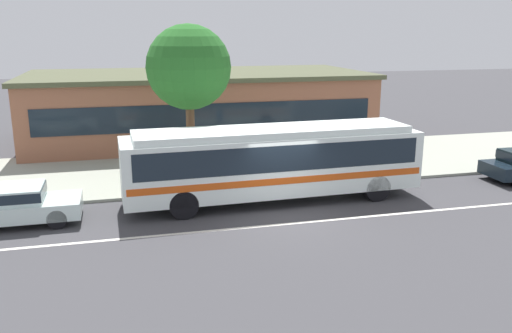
# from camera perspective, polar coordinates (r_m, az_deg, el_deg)

# --- Properties ---
(ground_plane) EXTENTS (120.00, 120.00, 0.00)m
(ground_plane) POSITION_cam_1_polar(r_m,az_deg,el_deg) (18.67, 3.33, -5.23)
(ground_plane) COLOR #3C3C3F
(sidewalk_slab) EXTENTS (60.00, 8.00, 0.12)m
(sidewalk_slab) POSITION_cam_1_polar(r_m,az_deg,el_deg) (25.20, -1.52, 0.13)
(sidewalk_slab) COLOR #999C8D
(sidewalk_slab) RESTS_ON ground_plane
(lane_stripe_center) EXTENTS (56.00, 0.16, 0.01)m
(lane_stripe_center) POSITION_cam_1_polar(r_m,az_deg,el_deg) (17.95, 4.11, -6.05)
(lane_stripe_center) COLOR silver
(lane_stripe_center) RESTS_ON ground_plane
(transit_bus) EXTENTS (11.09, 2.77, 2.79)m
(transit_bus) POSITION_cam_1_polar(r_m,az_deg,el_deg) (19.79, 1.90, 0.82)
(transit_bus) COLOR white
(transit_bus) RESTS_ON ground_plane
(sedan_behind_bus) EXTENTS (4.34, 1.85, 1.29)m
(sedan_behind_bus) POSITION_cam_1_polar(r_m,az_deg,el_deg) (19.36, -24.80, -3.60)
(sedan_behind_bus) COLOR silver
(sedan_behind_bus) RESTS_ON ground_plane
(pedestrian_waiting_near_sign) EXTENTS (0.37, 0.37, 1.64)m
(pedestrian_waiting_near_sign) POSITION_cam_1_polar(r_m,az_deg,el_deg) (22.56, 0.90, 1.09)
(pedestrian_waiting_near_sign) COLOR #392F3D
(pedestrian_waiting_near_sign) RESTS_ON sidewalk_slab
(bus_stop_sign) EXTENTS (0.08, 0.44, 2.54)m
(bus_stop_sign) POSITION_cam_1_polar(r_m,az_deg,el_deg) (23.21, 12.84, 2.80)
(bus_stop_sign) COLOR gray
(bus_stop_sign) RESTS_ON sidewalk_slab
(street_tree_near_stop) EXTENTS (3.49, 3.49, 6.40)m
(street_tree_near_stop) POSITION_cam_1_polar(r_m,az_deg,el_deg) (22.41, -7.19, 10.39)
(street_tree_near_stop) COLOR brown
(street_tree_near_stop) RESTS_ON sidewalk_slab
(station_building) EXTENTS (19.04, 9.18, 3.91)m
(station_building) POSITION_cam_1_polar(r_m,az_deg,el_deg) (31.45, -6.15, 6.43)
(station_building) COLOR #925A42
(station_building) RESTS_ON ground_plane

